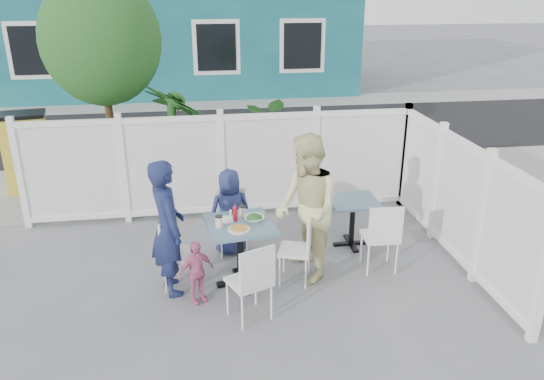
{
  "coord_description": "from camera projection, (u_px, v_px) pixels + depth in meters",
  "views": [
    {
      "loc": [
        -0.28,
        -5.22,
        3.41
      ],
      "look_at": [
        0.62,
        0.75,
        1.03
      ],
      "focal_mm": 35.0,
      "sensor_mm": 36.0,
      "label": 1
    }
  ],
  "objects": [
    {
      "name": "salt_shaker",
      "position": [
        231.0,
        213.0,
        6.34
      ],
      "size": [
        0.03,
        0.03,
        0.07
      ],
      "primitive_type": "cylinder",
      "color": "white",
      "rests_on": "main_table"
    },
    {
      "name": "fence_back",
      "position": [
        222.0,
        168.0,
        8.03
      ],
      "size": [
        5.86,
        0.08,
        1.6
      ],
      "color": "white",
      "rests_on": "ground"
    },
    {
      "name": "chair_near",
      "position": [
        252.0,
        278.0,
        5.54
      ],
      "size": [
        0.54,
        0.53,
        0.91
      ],
      "rotation": [
        0.0,
        0.0,
        0.4
      ],
      "color": "white",
      "rests_on": "ground"
    },
    {
      "name": "coffee_cup_b",
      "position": [
        242.0,
        212.0,
        6.32
      ],
      "size": [
        0.08,
        0.08,
        0.11
      ],
      "primitive_type": "cylinder",
      "color": "beige",
      "rests_on": "main_table"
    },
    {
      "name": "chair_left",
      "position": [
        175.0,
        247.0,
        6.21
      ],
      "size": [
        0.47,
        0.48,
        0.88
      ],
      "rotation": [
        0.0,
        0.0,
        -1.81
      ],
      "color": "white",
      "rests_on": "ground"
    },
    {
      "name": "chair_right",
      "position": [
        301.0,
        244.0,
        6.32
      ],
      "size": [
        0.48,
        0.48,
        0.85
      ],
      "rotation": [
        0.0,
        0.0,
        1.24
      ],
      "color": "white",
      "rests_on": "ground"
    },
    {
      "name": "far_sidewalk",
      "position": [
        202.0,
        104.0,
        15.85
      ],
      "size": [
        24.0,
        1.6,
        0.01
      ],
      "primitive_type": "cube",
      "color": "gray",
      "rests_on": "ground"
    },
    {
      "name": "chair_back",
      "position": [
        232.0,
        216.0,
        7.06
      ],
      "size": [
        0.39,
        0.38,
        0.86
      ],
      "rotation": [
        0.0,
        0.0,
        3.15
      ],
      "color": "white",
      "rests_on": "ground"
    },
    {
      "name": "woman",
      "position": [
        307.0,
        209.0,
        6.28
      ],
      "size": [
        0.82,
        0.98,
        1.8
      ],
      "primitive_type": "imported",
      "rotation": [
        0.0,
        0.0,
        -1.4
      ],
      "color": "#D9D054",
      "rests_on": "ground"
    },
    {
      "name": "boy",
      "position": [
        230.0,
        212.0,
        6.99
      ],
      "size": [
        0.62,
        0.46,
        1.17
      ],
      "primitive_type": "imported",
      "rotation": [
        0.0,
        0.0,
        3.3
      ],
      "color": "navy",
      "rests_on": "ground"
    },
    {
      "name": "salad_bowl",
      "position": [
        254.0,
        219.0,
        6.2
      ],
      "size": [
        0.23,
        0.23,
        0.06
      ],
      "primitive_type": "imported",
      "color": "white",
      "rests_on": "main_table"
    },
    {
      "name": "plate_side",
      "position": [
        225.0,
        220.0,
        6.22
      ],
      "size": [
        0.22,
        0.22,
        0.01
      ],
      "primitive_type": "cylinder",
      "color": "white",
      "rests_on": "main_table"
    },
    {
      "name": "pepper_shaker",
      "position": [
        233.0,
        212.0,
        6.37
      ],
      "size": [
        0.03,
        0.03,
        0.06
      ],
      "primitive_type": "cylinder",
      "color": "black",
      "rests_on": "main_table"
    },
    {
      "name": "plate_main",
      "position": [
        239.0,
        229.0,
        5.97
      ],
      "size": [
        0.25,
        0.25,
        0.02
      ],
      "primitive_type": "cylinder",
      "color": "white",
      "rests_on": "main_table"
    },
    {
      "name": "toddler",
      "position": [
        196.0,
        272.0,
        5.94
      ],
      "size": [
        0.48,
        0.38,
        0.76
      ],
      "primitive_type": "imported",
      "rotation": [
        0.0,
        0.0,
        0.52
      ],
      "color": "pink",
      "rests_on": "ground"
    },
    {
      "name": "spare_table",
      "position": [
        353.0,
        210.0,
        7.19
      ],
      "size": [
        0.64,
        0.64,
        0.68
      ],
      "rotation": [
        0.0,
        0.0,
        0.0
      ],
      "color": "#396573",
      "rests_on": "ground"
    },
    {
      "name": "near_sidewalk",
      "position": [
        213.0,
        184.0,
        9.59
      ],
      "size": [
        24.0,
        2.6,
        0.01
      ],
      "primitive_type": "cube",
      "color": "gray",
      "rests_on": "ground"
    },
    {
      "name": "main_table",
      "position": [
        240.0,
        237.0,
        6.21
      ],
      "size": [
        0.86,
        0.86,
        0.8
      ],
      "rotation": [
        0.0,
        0.0,
        0.14
      ],
      "color": "#396573",
      "rests_on": "ground"
    },
    {
      "name": "utility_cabinet",
      "position": [
        27.0,
        154.0,
        9.1
      ],
      "size": [
        0.78,
        0.62,
        1.31
      ],
      "primitive_type": "cube",
      "rotation": [
        0.0,
        0.0,
        0.17
      ],
      "color": "gold",
      "rests_on": "ground"
    },
    {
      "name": "coffee_cup_a",
      "position": [
        219.0,
        222.0,
        6.03
      ],
      "size": [
        0.08,
        0.08,
        0.13
      ],
      "primitive_type": "cylinder",
      "color": "beige",
      "rests_on": "main_table"
    },
    {
      "name": "ground",
      "position": [
        229.0,
        300.0,
        6.1
      ],
      "size": [
        80.0,
        80.0,
        0.0
      ],
      "primitive_type": "plane",
      "color": "slate"
    },
    {
      "name": "ketchup_bottle",
      "position": [
        235.0,
        214.0,
        6.18
      ],
      "size": [
        0.05,
        0.05,
        0.17
      ],
      "primitive_type": "cylinder",
      "color": "#AE101F",
      "rests_on": "main_table"
    },
    {
      "name": "fence_right",
      "position": [
        457.0,
        202.0,
        6.78
      ],
      "size": [
        0.08,
        3.66,
        1.6
      ],
      "rotation": [
        0.0,
        0.0,
        1.57
      ],
      "color": "white",
      "rests_on": "ground"
    },
    {
      "name": "chair_spare",
      "position": [
        382.0,
        233.0,
        6.51
      ],
      "size": [
        0.44,
        0.42,
        0.92
      ],
      "rotation": [
        0.0,
        0.0,
        -0.05
      ],
      "color": "white",
      "rests_on": "ground"
    },
    {
      "name": "tree",
      "position": [
        101.0,
        40.0,
        7.96
      ],
      "size": [
        1.8,
        1.62,
        3.59
      ],
      "color": "#382316",
      "rests_on": "ground"
    },
    {
      "name": "potted_shrub_a",
      "position": [
        178.0,
        145.0,
        8.52
      ],
      "size": [
        1.53,
        1.53,
        1.94
      ],
      "primitive_type": "imported",
      "rotation": [
        0.0,
        0.0,
        2.28
      ],
      "color": "#164818",
      "rests_on": "ground"
    },
    {
      "name": "potted_shrub_b",
      "position": [
        291.0,
        153.0,
        8.75
      ],
      "size": [
        1.75,
        1.64,
        1.55
      ],
      "primitive_type": "imported",
      "rotation": [
        0.0,
        0.0,
        3.52
      ],
      "color": "#164818",
      "rests_on": "ground"
    },
    {
      "name": "street",
      "position": [
        206.0,
        131.0,
        13.0
      ],
      "size": [
        24.0,
        5.0,
        0.01
      ],
      "primitive_type": "cube",
      "color": "black",
      "rests_on": "ground"
    },
    {
      "name": "man",
      "position": [
        168.0,
        228.0,
        6.02
      ],
      "size": [
        0.55,
        0.68,
        1.62
      ],
      "primitive_type": "imported",
      "rotation": [
        0.0,
        0.0,
        1.87
      ],
      "color": "#19214B",
      "rests_on": "ground"
    }
  ]
}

